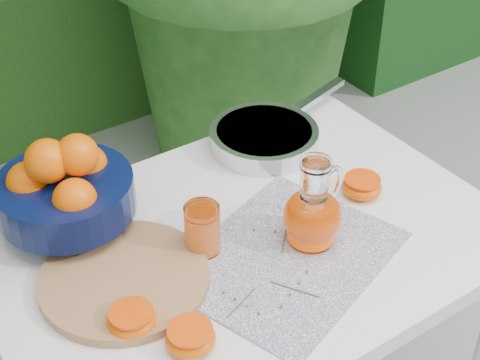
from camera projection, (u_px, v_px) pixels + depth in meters
white_table at (246, 268)px, 1.49m from camera, size 1.00×0.70×0.75m
placemat at (286, 258)px, 1.40m from camera, size 0.50×0.44×0.00m
cutting_board at (124, 279)px, 1.34m from camera, size 0.35×0.35×0.02m
fruit_bowl at (64, 187)px, 1.42m from camera, size 0.29×0.29×0.21m
juice_pitcher at (313, 213)px, 1.40m from camera, size 0.17×0.14×0.19m
juice_tumbler at (202, 230)px, 1.38m from camera, size 0.09×0.09×0.10m
saute_pan at (265, 136)px, 1.69m from camera, size 0.46×0.31×0.05m
orange_halves at (238, 274)px, 1.33m from camera, size 0.69×0.26×0.04m
thyme_sprigs at (275, 272)px, 1.36m from camera, size 0.27×0.22×0.01m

